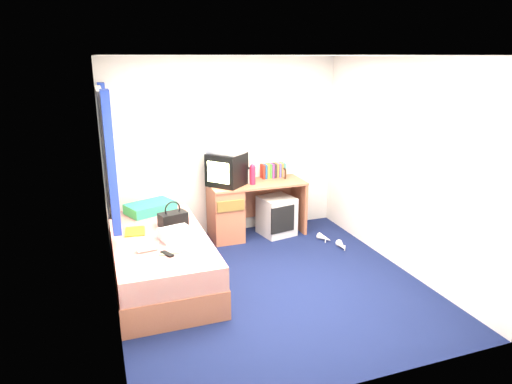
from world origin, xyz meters
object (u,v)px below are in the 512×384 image
object	(u,v)px
remote_control	(167,254)
vcr	(226,150)
colour_swatch_fan	(171,253)
bed	(161,259)
pink_water_bottle	(253,175)
white_heels	(333,242)
pillow	(150,208)
towel	(176,234)
picture_frame	(284,173)
storage_cube	(277,216)
magazine	(135,231)
water_bottle	(147,248)
aerosol_can	(249,176)
desk	(237,208)
crt_tv	(227,169)
handbag	(173,218)

from	to	relation	value
remote_control	vcr	bearing A→B (deg)	28.07
vcr	colour_swatch_fan	distance (m)	1.91
bed	pink_water_bottle	size ratio (longest dim) A/B	8.22
pink_water_bottle	white_heels	size ratio (longest dim) A/B	0.45
pillow	towel	distance (m)	0.96
picture_frame	pink_water_bottle	xyz separation A→B (m)	(-0.52, -0.16, 0.05)
storage_cube	magazine	xyz separation A→B (m)	(-1.96, -0.68, 0.28)
water_bottle	remote_control	bearing A→B (deg)	-41.87
aerosol_can	magazine	distance (m)	1.78
vcr	colour_swatch_fan	bearing A→B (deg)	-74.00
desk	pink_water_bottle	xyz separation A→B (m)	(0.19, -0.08, 0.47)
bed	desk	xyz separation A→B (m)	(1.18, 0.98, 0.14)
crt_tv	white_heels	bearing A→B (deg)	18.73
colour_swatch_fan	pillow	bearing A→B (deg)	91.31
white_heels	handbag	bearing A→B (deg)	-179.98
desk	aerosol_can	world-z (taller)	aerosol_can
crt_tv	towel	distance (m)	1.47
picture_frame	aerosol_can	distance (m)	0.56
bed	crt_tv	distance (m)	1.59
bed	storage_cube	bearing A→B (deg)	27.14
pillow	desk	distance (m)	1.20
pillow	aerosol_can	size ratio (longest dim) A/B	2.80
picture_frame	crt_tv	bearing A→B (deg)	-172.85
pink_water_bottle	remote_control	xyz separation A→B (m)	(-1.37, -1.42, -0.32)
magazine	white_heels	xyz separation A→B (m)	(2.52, 0.06, -0.51)
desk	towel	distance (m)	1.52
bed	pillow	distance (m)	0.88
pillow	magazine	bearing A→B (deg)	-111.92
desk	crt_tv	bearing A→B (deg)	179.66
pink_water_bottle	picture_frame	bearing A→B (deg)	17.28
pillow	aerosol_can	world-z (taller)	aerosol_can
picture_frame	water_bottle	xyz separation A→B (m)	(-2.07, -1.43, -0.24)
bed	vcr	distance (m)	1.72
aerosol_can	picture_frame	bearing A→B (deg)	9.90
towel	desk	bearing A→B (deg)	47.36
towel	white_heels	size ratio (longest dim) A/B	0.58
remote_control	white_heels	bearing A→B (deg)	-8.12
handbag	pillow	bearing A→B (deg)	94.01
pillow	white_heels	world-z (taller)	pillow
handbag	water_bottle	distance (m)	0.73
desk	pink_water_bottle	bearing A→B (deg)	-21.95
pillow	remote_control	xyz separation A→B (m)	(-0.01, -1.33, -0.05)
picture_frame	remote_control	distance (m)	2.48
colour_swatch_fan	white_heels	bearing A→B (deg)	18.86
crt_tv	aerosol_can	size ratio (longest dim) A/B	2.95
aerosol_can	remote_control	xyz separation A→B (m)	(-1.34, -1.48, -0.30)
magazine	white_heels	distance (m)	2.57
crt_tv	water_bottle	distance (m)	1.85
bed	remote_control	xyz separation A→B (m)	(0.00, -0.52, 0.28)
pink_water_bottle	water_bottle	size ratio (longest dim) A/B	1.22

